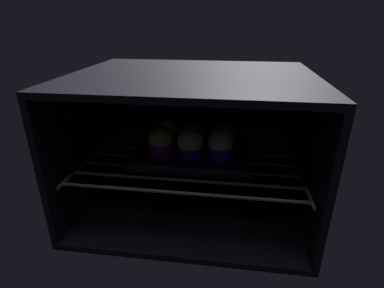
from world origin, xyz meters
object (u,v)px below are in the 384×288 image
(muffin_row0_col0, at_px, (160,143))
(muffin_row1_col0, at_px, (168,133))
(muffin_row0_col1, at_px, (190,144))
(muffin_row1_col1, at_px, (194,135))
(muffin_row1_col2, at_px, (223,136))
(baking_tray, at_px, (192,153))
(muffin_row0_col2, at_px, (221,146))

(muffin_row0_col0, xyz_separation_m, muffin_row1_col0, (0.00, 0.08, -0.00))
(muffin_row0_col0, distance_m, muffin_row0_col1, 0.08)
(muffin_row1_col1, xyz_separation_m, muffin_row1_col2, (0.08, -0.00, 0.00))
(baking_tray, bearing_deg, muffin_row0_col1, -90.49)
(muffin_row1_col0, bearing_deg, muffin_row0_col1, -46.48)
(muffin_row0_col0, relative_size, muffin_row1_col2, 1.06)
(muffin_row0_col0, xyz_separation_m, muffin_row1_col1, (0.07, 0.08, -0.00))
(muffin_row0_col0, xyz_separation_m, muffin_row0_col2, (0.15, -0.00, 0.00))
(muffin_row0_col1, xyz_separation_m, muffin_row0_col2, (0.08, -0.00, 0.00))
(muffin_row0_col0, distance_m, muffin_row1_col0, 0.08)
(baking_tray, height_order, muffin_row0_col0, muffin_row0_col0)
(muffin_row0_col0, relative_size, muffin_row1_col1, 1.08)
(baking_tray, bearing_deg, muffin_row1_col0, 151.10)
(muffin_row0_col2, xyz_separation_m, muffin_row1_col2, (0.00, 0.07, -0.00))
(muffin_row0_col2, bearing_deg, muffin_row0_col0, 178.86)
(muffin_row1_col0, height_order, muffin_row1_col2, muffin_row1_col0)
(muffin_row0_col2, xyz_separation_m, muffin_row1_col1, (-0.08, 0.08, -0.01))
(muffin_row0_col0, height_order, muffin_row1_col2, muffin_row0_col0)
(muffin_row0_col2, relative_size, muffin_row1_col0, 1.10)
(muffin_row0_col1, height_order, muffin_row1_col1, muffin_row0_col1)
(muffin_row0_col2, bearing_deg, muffin_row1_col1, 134.39)
(baking_tray, distance_m, muffin_row0_col1, 0.05)
(muffin_row0_col0, bearing_deg, muffin_row1_col0, 87.22)
(muffin_row0_col1, relative_size, muffin_row1_col0, 1.07)
(muffin_row0_col0, height_order, muffin_row1_col1, muffin_row0_col0)
(muffin_row0_col1, height_order, muffin_row1_col0, muffin_row0_col1)
(muffin_row0_col1, distance_m, muffin_row1_col1, 0.08)
(muffin_row0_col0, distance_m, muffin_row0_col2, 0.15)
(muffin_row0_col0, bearing_deg, muffin_row0_col2, -1.14)
(muffin_row0_col2, bearing_deg, muffin_row0_col1, 178.08)
(muffin_row0_col0, bearing_deg, muffin_row1_col1, 45.63)
(muffin_row0_col0, xyz_separation_m, muffin_row1_col2, (0.15, 0.07, -0.00))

